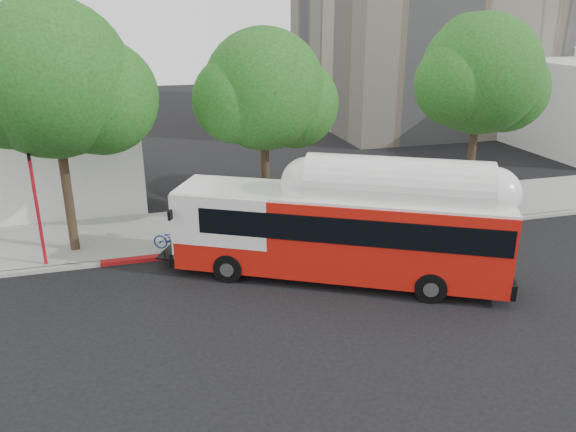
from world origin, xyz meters
name	(u,v)px	position (x,y,z in m)	size (l,w,h in m)	color
ground	(333,284)	(0.00, 0.00, 0.00)	(120.00, 120.00, 0.00)	black
sidewalk	(285,221)	(0.00, 6.50, 0.07)	(60.00, 5.00, 0.15)	gray
curb_strip	(301,242)	(0.00, 3.90, 0.07)	(60.00, 0.30, 0.15)	gray
red_curb_segment	(230,249)	(-3.00, 3.90, 0.08)	(10.00, 0.32, 0.16)	#9E1114
street_tree_left	(66,84)	(-8.53, 5.56, 6.60)	(6.67, 5.80, 9.74)	#2D2116
street_tree_mid	(273,94)	(-0.59, 6.06, 5.91)	(5.75, 5.00, 8.62)	#2D2116
street_tree_right	(488,78)	(9.44, 5.86, 6.26)	(6.21, 5.40, 9.18)	#2D2116
transit_bus	(341,234)	(0.40, 0.46, 1.72)	(11.98, 7.73, 3.68)	red
signal_pole	(38,210)	(-9.96, 4.28, 2.29)	(0.13, 0.42, 4.46)	red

